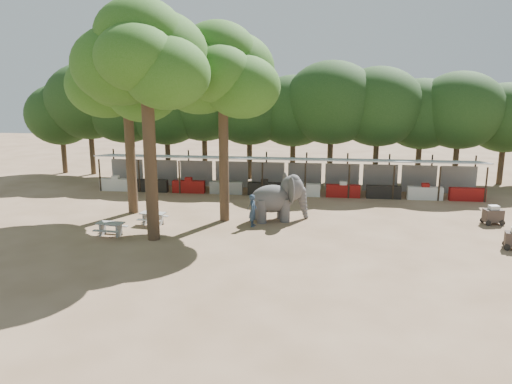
# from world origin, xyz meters

# --- Properties ---
(ground) EXTENTS (100.00, 100.00, 0.00)m
(ground) POSITION_xyz_m (0.00, 0.00, 0.00)
(ground) COLOR brown
(ground) RESTS_ON ground
(vendor_stalls) EXTENTS (28.00, 2.99, 2.80)m
(vendor_stalls) POSITION_xyz_m (-0.00, 13.84, 1.18)
(vendor_stalls) COLOR #AFB1B7
(vendor_stalls) RESTS_ON ground
(yard_tree_left) EXTENTS (7.10, 6.90, 11.02)m
(yard_tree_left) POSITION_xyz_m (-9.13, 7.19, 8.20)
(yard_tree_left) COLOR #332316
(yard_tree_left) RESTS_ON ground
(yard_tree_center) EXTENTS (7.10, 6.90, 12.04)m
(yard_tree_center) POSITION_xyz_m (-6.13, 2.19, 9.21)
(yard_tree_center) COLOR #332316
(yard_tree_center) RESTS_ON ground
(yard_tree_back) EXTENTS (7.10, 6.90, 11.36)m
(yard_tree_back) POSITION_xyz_m (-3.13, 6.19, 8.54)
(yard_tree_back) COLOR #332316
(yard_tree_back) RESTS_ON ground
(backdrop_trees) EXTENTS (46.46, 5.95, 8.33)m
(backdrop_trees) POSITION_xyz_m (0.00, 19.00, 5.51)
(backdrop_trees) COLOR #332316
(backdrop_trees) RESTS_ON ground
(elephant) EXTENTS (3.67, 2.72, 2.72)m
(elephant) POSITION_xyz_m (0.18, 6.46, 1.36)
(elephant) COLOR #434141
(elephant) RESTS_ON ground
(handler) EXTENTS (0.47, 0.68, 1.84)m
(handler) POSITION_xyz_m (-1.18, 5.01, 0.92)
(handler) COLOR #26384C
(handler) RESTS_ON ground
(picnic_table_near) EXTENTS (1.54, 1.41, 0.72)m
(picnic_table_near) POSITION_xyz_m (-8.48, 2.31, 0.47)
(picnic_table_near) COLOR gray
(picnic_table_near) RESTS_ON ground
(picnic_table_far) EXTENTS (1.56, 1.44, 0.71)m
(picnic_table_far) POSITION_xyz_m (-6.92, 4.59, 0.46)
(picnic_table_far) COLOR gray
(picnic_table_far) RESTS_ON ground
(cart_back) EXTENTS (1.25, 0.93, 1.11)m
(cart_back) POSITION_xyz_m (12.48, 7.17, 0.55)
(cart_back) COLOR #332823
(cart_back) RESTS_ON ground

